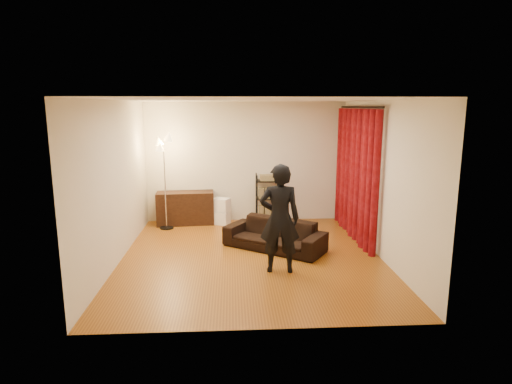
{
  "coord_description": "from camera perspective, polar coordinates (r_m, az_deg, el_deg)",
  "views": [
    {
      "loc": [
        -0.33,
        -7.13,
        2.6
      ],
      "look_at": [
        0.1,
        0.3,
        1.1
      ],
      "focal_mm": 30.0,
      "sensor_mm": 36.0,
      "label": 1
    }
  ],
  "objects": [
    {
      "name": "media_cabinet",
      "position": [
        9.68,
        -9.4,
        -2.11
      ],
      "size": [
        1.28,
        0.56,
        0.73
      ],
      "primitive_type": "cube",
      "rotation": [
        0.0,
        0.0,
        0.07
      ],
      "color": "#321B0F",
      "rests_on": "ground"
    },
    {
      "name": "wall_right",
      "position": [
        7.69,
        16.35,
        1.57
      ],
      "size": [
        0.0,
        5.0,
        5.0
      ],
      "primitive_type": "plane",
      "rotation": [
        1.57,
        0.0,
        -1.57
      ],
      "color": "beige",
      "rests_on": "ground"
    },
    {
      "name": "floor_lamp",
      "position": [
        9.27,
        -12.05,
        1.13
      ],
      "size": [
        0.44,
        0.44,
        1.98
      ],
      "primitive_type": null,
      "rotation": [
        0.0,
        0.0,
        0.28
      ],
      "color": "silver",
      "rests_on": "ground"
    },
    {
      "name": "wall_back",
      "position": [
        9.72,
        -1.34,
        4.0
      ],
      "size": [
        5.0,
        0.0,
        5.0
      ],
      "primitive_type": "plane",
      "rotation": [
        1.57,
        0.0,
        0.0
      ],
      "color": "beige",
      "rests_on": "ground"
    },
    {
      "name": "wire_shelf",
      "position": [
        9.66,
        1.57,
        -0.84
      ],
      "size": [
        0.55,
        0.43,
        1.11
      ],
      "primitive_type": null,
      "rotation": [
        0.0,
        0.0,
        -0.16
      ],
      "color": "black",
      "rests_on": "ground"
    },
    {
      "name": "wall_left",
      "position": [
        7.49,
        -18.11,
        1.22
      ],
      "size": [
        0.0,
        5.0,
        5.0
      ],
      "primitive_type": "plane",
      "rotation": [
        1.57,
        0.0,
        1.57
      ],
      "color": "beige",
      "rests_on": "ground"
    },
    {
      "name": "ceiling",
      "position": [
        7.14,
        -0.68,
        12.19
      ],
      "size": [
        5.0,
        5.0,
        0.0
      ],
      "primitive_type": "plane",
      "rotation": [
        3.14,
        0.0,
        0.0
      ],
      "color": "white",
      "rests_on": "ground"
    },
    {
      "name": "storage_boxes",
      "position": [
        9.57,
        -4.7,
        -2.57
      ],
      "size": [
        0.44,
        0.4,
        0.59
      ],
      "primitive_type": null,
      "rotation": [
        0.0,
        0.0,
        -0.4
      ],
      "color": "white",
      "rests_on": "ground"
    },
    {
      "name": "curtain",
      "position": [
        8.72,
        13.13,
        2.35
      ],
      "size": [
        0.22,
        2.65,
        2.55
      ],
      "primitive_type": null,
      "color": "maroon",
      "rests_on": "ground"
    },
    {
      "name": "floor",
      "position": [
        7.6,
        -0.63,
        -8.62
      ],
      "size": [
        5.0,
        5.0,
        0.0
      ],
      "primitive_type": "plane",
      "color": "#905315",
      "rests_on": "ground"
    },
    {
      "name": "sofa",
      "position": [
        7.92,
        2.46,
        -5.71
      ],
      "size": [
        1.94,
        1.65,
        0.54
      ],
      "primitive_type": "imported",
      "rotation": [
        0.0,
        0.0,
        -0.6
      ],
      "color": "black",
      "rests_on": "ground"
    },
    {
      "name": "curtain_rod",
      "position": [
        8.62,
        13.66,
        10.95
      ],
      "size": [
        0.04,
        2.65,
        0.04
      ],
      "primitive_type": "cylinder",
      "rotation": [
        1.57,
        0.0,
        0.0
      ],
      "color": "black",
      "rests_on": "wall_right"
    },
    {
      "name": "wall_front",
      "position": [
        4.81,
        0.73,
        -3.69
      ],
      "size": [
        5.0,
        0.0,
        5.0
      ],
      "primitive_type": "plane",
      "rotation": [
        -1.57,
        0.0,
        0.0
      ],
      "color": "beige",
      "rests_on": "ground"
    },
    {
      "name": "person",
      "position": [
        6.72,
        3.16,
        -3.56
      ],
      "size": [
        0.67,
        0.47,
        1.74
      ],
      "primitive_type": "imported",
      "rotation": [
        0.0,
        0.0,
        3.06
      ],
      "color": "black",
      "rests_on": "ground"
    }
  ]
}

